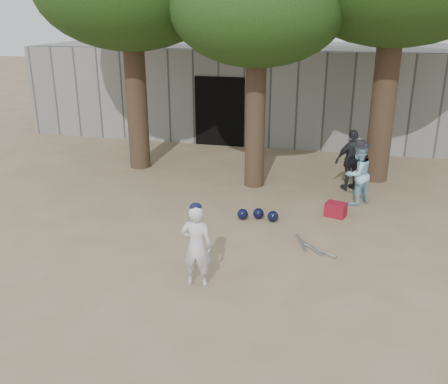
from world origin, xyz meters
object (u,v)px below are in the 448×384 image
(boy_player, at_px, (196,246))
(red_bag, at_px, (336,210))
(spectator_dark, at_px, (352,160))
(spectator_blue, at_px, (358,174))

(boy_player, bearing_deg, red_bag, -124.17)
(boy_player, height_order, spectator_dark, spectator_dark)
(boy_player, distance_m, red_bag, 4.03)
(red_bag, bearing_deg, boy_player, -121.31)
(boy_player, xyz_separation_m, red_bag, (2.08, 3.42, -0.54))
(boy_player, relative_size, spectator_blue, 0.98)
(boy_player, distance_m, spectator_dark, 5.75)
(spectator_dark, bearing_deg, spectator_blue, 68.94)
(spectator_dark, bearing_deg, red_bag, 52.37)
(boy_player, xyz_separation_m, spectator_blue, (2.49, 4.29, 0.02))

